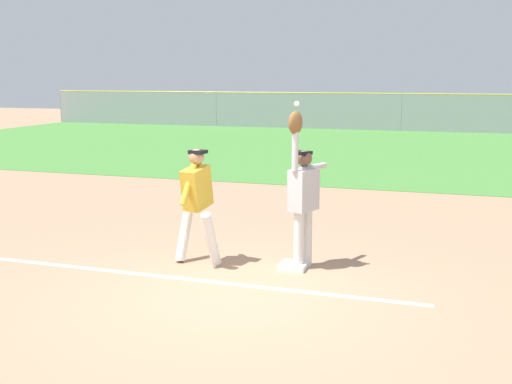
{
  "coord_description": "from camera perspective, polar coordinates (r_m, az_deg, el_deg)",
  "views": [
    {
      "loc": [
        2.52,
        -7.08,
        2.75
      ],
      "look_at": [
        -0.22,
        1.54,
        1.05
      ],
      "focal_mm": 43.34,
      "sensor_mm": 36.0,
      "label": 1
    }
  ],
  "objects": [
    {
      "name": "first_base",
      "position": [
        9.04,
        3.47,
        -6.82
      ],
      "size": [
        0.38,
        0.38,
        0.08
      ],
      "primitive_type": "cube",
      "rotation": [
        0.0,
        0.0,
        0.01
      ],
      "color": "white",
      "rests_on": "ground_plane"
    },
    {
      "name": "parked_car_white",
      "position": [
        38.0,
        0.91,
        7.5
      ],
      "size": [
        4.54,
        2.39,
        1.25
      ],
      "rotation": [
        0.0,
        0.0,
        0.08
      ],
      "color": "white",
      "rests_on": "ground_plane"
    },
    {
      "name": "parked_car_green",
      "position": [
        40.01,
        -8.02,
        7.56
      ],
      "size": [
        4.58,
        2.48,
        1.25
      ],
      "rotation": [
        0.0,
        0.0,
        -0.11
      ],
      "color": "#1E6B33",
      "rests_on": "ground_plane"
    },
    {
      "name": "chalk_foul_line",
      "position": [
        10.02,
        -20.82,
        -5.98
      ],
      "size": [
        12.0,
        0.17,
        0.01
      ],
      "primitive_type": "cube",
      "rotation": [
        0.0,
        0.0,
        -0.01
      ],
      "color": "white",
      "rests_on": "ground_plane"
    },
    {
      "name": "outfield_grass",
      "position": [
        23.97,
        11.5,
        3.85
      ],
      "size": [
        40.29,
        17.25,
        0.01
      ],
      "primitive_type": "cube",
      "color": "#478438",
      "rests_on": "ground_plane"
    },
    {
      "name": "parked_car_blue",
      "position": [
        36.28,
        10.25,
        7.19
      ],
      "size": [
        4.59,
        2.51,
        1.25
      ],
      "rotation": [
        0.0,
        0.0,
        0.12
      ],
      "color": "#23389E",
      "rests_on": "ground_plane"
    },
    {
      "name": "ground_plane",
      "position": [
        8.0,
        -1.9,
        -9.47
      ],
      "size": [
        77.6,
        77.6,
        0.0
      ],
      "primitive_type": "plane",
      "color": "tan"
    },
    {
      "name": "runner",
      "position": [
        9.05,
        -5.47,
        -0.57
      ],
      "size": [
        0.74,
        0.84,
        1.72
      ],
      "rotation": [
        0.0,
        0.0,
        -0.16
      ],
      "color": "white",
      "rests_on": "ground_plane"
    },
    {
      "name": "fielder",
      "position": [
        8.84,
        4.34,
        -0.01
      ],
      "size": [
        0.44,
        0.87,
        2.28
      ],
      "rotation": [
        0.0,
        0.0,
        2.76
      ],
      "color": "silver",
      "rests_on": "ground_plane"
    },
    {
      "name": "outfield_fence",
      "position": [
        32.46,
        13.25,
        7.19
      ],
      "size": [
        40.37,
        0.08,
        1.92
      ],
      "color": "#93999E",
      "rests_on": "ground_plane"
    },
    {
      "name": "parked_car_red",
      "position": [
        35.85,
        20.39,
        6.66
      ],
      "size": [
        4.57,
        2.47,
        1.25
      ],
      "rotation": [
        0.0,
        0.0,
        0.1
      ],
      "color": "#B21E1E",
      "rests_on": "ground_plane"
    },
    {
      "name": "baseball",
      "position": [
        8.55,
        3.78,
        8.13
      ],
      "size": [
        0.07,
        0.07,
        0.07
      ],
      "primitive_type": "sphere",
      "color": "white"
    }
  ]
}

